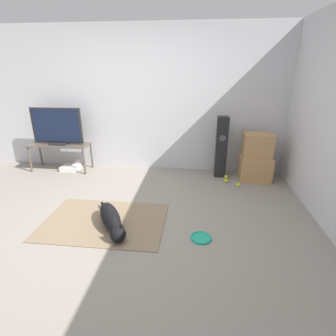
# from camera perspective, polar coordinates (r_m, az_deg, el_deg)

# --- Properties ---
(ground_plane) EXTENTS (12.00, 12.00, 0.00)m
(ground_plane) POSITION_cam_1_polar(r_m,az_deg,el_deg) (3.40, -12.36, -12.04)
(ground_plane) COLOR gray
(wall_back) EXTENTS (8.00, 0.06, 2.55)m
(wall_back) POSITION_cam_1_polar(r_m,az_deg,el_deg) (4.92, -5.73, 14.39)
(wall_back) COLOR silver
(wall_back) RESTS_ON ground_plane
(area_rug) EXTENTS (1.52, 1.05, 0.01)m
(area_rug) POSITION_cam_1_polar(r_m,az_deg,el_deg) (3.48, -13.62, -11.18)
(area_rug) COLOR #847056
(area_rug) RESTS_ON ground_plane
(dog) EXTENTS (0.56, 0.85, 0.24)m
(dog) POSITION_cam_1_polar(r_m,az_deg,el_deg) (3.26, -12.23, -10.83)
(dog) COLOR black
(dog) RESTS_ON area_rug
(frisbee) EXTENTS (0.24, 0.24, 0.03)m
(frisbee) POSITION_cam_1_polar(r_m,az_deg,el_deg) (3.11, 7.20, -14.82)
(frisbee) COLOR #199E7A
(frisbee) RESTS_ON ground_plane
(cardboard_box_lower) EXTENTS (0.51, 0.42, 0.42)m
(cardboard_box_lower) POSITION_cam_1_polar(r_m,az_deg,el_deg) (4.77, 18.41, -0.01)
(cardboard_box_lower) COLOR tan
(cardboard_box_lower) RESTS_ON ground_plane
(cardboard_box_upper) EXTENTS (0.46, 0.38, 0.39)m
(cardboard_box_upper) POSITION_cam_1_polar(r_m,az_deg,el_deg) (4.66, 18.88, 4.72)
(cardboard_box_upper) COLOR tan
(cardboard_box_upper) RESTS_ON cardboard_box_lower
(floor_speaker) EXTENTS (0.19, 0.20, 1.07)m
(floor_speaker) POSITION_cam_1_polar(r_m,az_deg,el_deg) (4.67, 11.52, 4.46)
(floor_speaker) COLOR black
(floor_speaker) RESTS_ON ground_plane
(tv_stand) EXTENTS (1.11, 0.41, 0.50)m
(tv_stand) POSITION_cam_1_polar(r_m,az_deg,el_deg) (5.30, -22.48, 4.15)
(tv_stand) COLOR brown
(tv_stand) RESTS_ON ground_plane
(tv) EXTENTS (0.94, 0.20, 0.67)m
(tv) POSITION_cam_1_polar(r_m,az_deg,el_deg) (5.22, -23.05, 8.27)
(tv) COLOR #232326
(tv) RESTS_ON tv_stand
(tennis_ball_by_boxes) EXTENTS (0.07, 0.07, 0.07)m
(tennis_ball_by_boxes) POSITION_cam_1_polar(r_m,az_deg,el_deg) (4.72, 12.54, -1.92)
(tennis_ball_by_boxes) COLOR #C6E033
(tennis_ball_by_boxes) RESTS_ON ground_plane
(tennis_ball_near_speaker) EXTENTS (0.07, 0.07, 0.07)m
(tennis_ball_near_speaker) POSITION_cam_1_polar(r_m,az_deg,el_deg) (4.46, 15.07, -3.53)
(tennis_ball_near_speaker) COLOR #C6E033
(tennis_ball_near_speaker) RESTS_ON ground_plane
(tennis_ball_loose_on_carpet) EXTENTS (0.07, 0.07, 0.07)m
(tennis_ball_loose_on_carpet) POSITION_cam_1_polar(r_m,az_deg,el_deg) (4.56, 12.53, -2.73)
(tennis_ball_loose_on_carpet) COLOR #C6E033
(tennis_ball_loose_on_carpet) RESTS_ON ground_plane
(game_console) EXTENTS (0.31, 0.28, 0.08)m
(game_console) POSITION_cam_1_polar(r_m,az_deg,el_deg) (5.36, -20.47, 0.08)
(game_console) COLOR white
(game_console) RESTS_ON ground_plane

